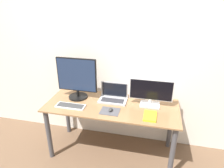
{
  "coord_description": "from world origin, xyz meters",
  "views": [
    {
      "loc": [
        0.49,
        -1.77,
        1.98
      ],
      "look_at": [
        -0.0,
        0.37,
        1.01
      ],
      "focal_mm": 32.0,
      "sensor_mm": 36.0,
      "label": 1
    }
  ],
  "objects": [
    {
      "name": "laptop",
      "position": [
        -0.01,
        0.47,
        0.79
      ],
      "size": [
        0.36,
        0.21,
        0.22
      ],
      "color": "#ADADB2",
      "rests_on": "desk"
    },
    {
      "name": "mouse",
      "position": [
        0.02,
        0.18,
        0.76
      ],
      "size": [
        0.05,
        0.07,
        0.04
      ],
      "color": "#333333",
      "rests_on": "mousepad"
    },
    {
      "name": "mousepad",
      "position": [
        0.02,
        0.18,
        0.74
      ],
      "size": [
        0.22,
        0.18,
        0.0
      ],
      "color": "#47474C",
      "rests_on": "desk"
    },
    {
      "name": "monitor_right",
      "position": [
        0.46,
        0.43,
        0.91
      ],
      "size": [
        0.52,
        0.17,
        0.34
      ],
      "color": "silver",
      "rests_on": "desk"
    },
    {
      "name": "desk",
      "position": [
        0.0,
        0.34,
        0.6
      ],
      "size": [
        1.64,
        0.67,
        0.74
      ],
      "color": "olive",
      "rests_on": "ground_plane"
    },
    {
      "name": "book",
      "position": [
        0.48,
        0.17,
        0.75
      ],
      "size": [
        0.14,
        0.22,
        0.02
      ],
      "color": "yellow",
      "rests_on": "desk"
    },
    {
      "name": "monitor_left",
      "position": [
        -0.48,
        0.43,
        1.01
      ],
      "size": [
        0.52,
        0.25,
        0.54
      ],
      "color": "black",
      "rests_on": "desk"
    },
    {
      "name": "wall_back",
      "position": [
        0.0,
        0.74,
        1.25
      ],
      "size": [
        7.0,
        0.05,
        2.5
      ],
      "color": "silver",
      "rests_on": "ground_plane"
    },
    {
      "name": "keyboard",
      "position": [
        -0.48,
        0.18,
        0.74
      ],
      "size": [
        0.36,
        0.13,
        0.02
      ],
      "color": "silver",
      "rests_on": "desk"
    }
  ]
}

